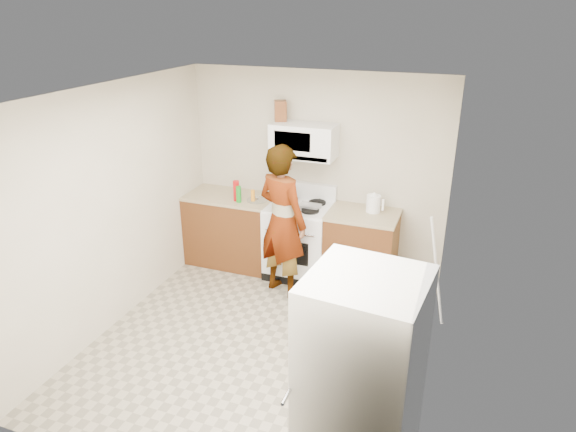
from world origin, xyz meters
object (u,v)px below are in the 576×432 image
at_px(gas_range, 300,239).
at_px(person, 282,222).
at_px(microwave, 304,141).
at_px(fridge, 360,392).
at_px(saucepan, 287,193).
at_px(kettle, 373,204).

bearing_deg(gas_range, person, -95.15).
height_order(microwave, fridge, microwave).
distance_m(fridge, saucepan, 3.37).
xyz_separation_m(fridge, saucepan, (-1.61, 2.96, 0.17)).
height_order(person, fridge, person).
height_order(person, saucepan, person).
height_order(person, kettle, person).
distance_m(person, kettle, 1.09).
xyz_separation_m(fridge, kettle, (-0.52, 2.93, 0.19)).
distance_m(gas_range, microwave, 1.22).
bearing_deg(saucepan, kettle, -1.33).
bearing_deg(saucepan, fridge, -61.38).
xyz_separation_m(gas_range, person, (-0.04, -0.48, 0.42)).
height_order(gas_range, microwave, microwave).
bearing_deg(gas_range, fridge, -63.78).
relative_size(gas_range, saucepan, 5.02).
xyz_separation_m(microwave, fridge, (1.40, -2.96, -0.85)).
xyz_separation_m(microwave, kettle, (0.87, -0.03, -0.66)).
relative_size(fridge, kettle, 8.47).
bearing_deg(gas_range, saucepan, 150.81).
bearing_deg(microwave, kettle, -2.10).
bearing_deg(person, saucepan, -51.18).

